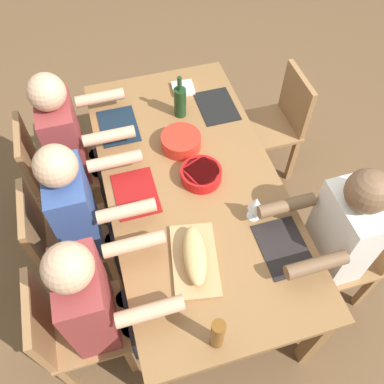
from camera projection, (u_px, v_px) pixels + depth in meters
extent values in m
plane|color=brown|center=(192.00, 244.00, 2.89)|extent=(8.00, 8.00, 0.00)
cube|color=olive|center=(192.00, 183.00, 2.31)|extent=(1.94, 0.96, 0.04)
cube|color=olive|center=(104.00, 131.00, 3.05)|extent=(0.07, 0.07, 0.70)
cube|color=olive|center=(211.00, 110.00, 3.19)|extent=(0.07, 0.07, 0.70)
cube|color=olive|center=(316.00, 338.00, 2.17)|extent=(0.07, 0.07, 0.70)
cube|color=#9E7044|center=(338.00, 255.00, 2.36)|extent=(0.40, 0.40, 0.03)
cube|color=#9E7044|center=(379.00, 229.00, 2.21)|extent=(0.38, 0.04, 0.40)
cube|color=#9E7044|center=(314.00, 304.00, 2.42)|extent=(0.04, 0.04, 0.42)
cube|color=#9E7044|center=(291.00, 255.00, 2.61)|extent=(0.04, 0.04, 0.42)
cube|color=#9E7044|center=(366.00, 289.00, 2.47)|extent=(0.04, 0.04, 0.42)
cube|color=#9E7044|center=(339.00, 242.00, 2.66)|extent=(0.04, 0.04, 0.42)
cylinder|color=#2D2D38|center=(301.00, 292.00, 2.45)|extent=(0.11, 0.11, 0.45)
cylinder|color=#2D2D38|center=(290.00, 268.00, 2.54)|extent=(0.11, 0.11, 0.45)
cube|color=white|center=(343.00, 233.00, 2.11)|extent=(0.34, 0.20, 0.55)
cylinder|color=brown|center=(316.00, 265.00, 1.87)|extent=(0.07, 0.30, 0.07)
cylinder|color=brown|center=(286.00, 206.00, 2.06)|extent=(0.07, 0.30, 0.07)
sphere|color=brown|center=(368.00, 191.00, 1.81)|extent=(0.21, 0.21, 0.21)
cube|color=#9E7044|center=(267.00, 127.00, 2.95)|extent=(0.40, 0.40, 0.03)
cube|color=#9E7044|center=(296.00, 100.00, 2.81)|extent=(0.38, 0.04, 0.40)
cube|color=#9E7044|center=(250.00, 169.00, 3.01)|extent=(0.04, 0.04, 0.42)
cube|color=#9E7044|center=(234.00, 137.00, 3.20)|extent=(0.04, 0.04, 0.42)
cube|color=#9E7044|center=(292.00, 160.00, 3.07)|extent=(0.04, 0.04, 0.42)
cube|color=#9E7044|center=(275.00, 128.00, 3.26)|extent=(0.04, 0.04, 0.42)
cube|color=#9E7044|center=(66.00, 171.00, 2.72)|extent=(0.40, 0.40, 0.03)
cube|color=#9E7044|center=(27.00, 156.00, 2.52)|extent=(0.38, 0.04, 0.40)
cube|color=#9E7044|center=(94.00, 167.00, 3.02)|extent=(0.04, 0.04, 0.42)
cube|color=#9E7044|center=(101.00, 204.00, 2.83)|extent=(0.04, 0.04, 0.42)
cube|color=#9E7044|center=(48.00, 178.00, 2.97)|extent=(0.04, 0.04, 0.42)
cube|color=#9E7044|center=(52.00, 215.00, 2.78)|extent=(0.04, 0.04, 0.42)
cylinder|color=#2D2D38|center=(102.00, 174.00, 2.97)|extent=(0.11, 0.11, 0.45)
cylinder|color=#2D2D38|center=(106.00, 191.00, 2.88)|extent=(0.11, 0.11, 0.45)
cube|color=maroon|center=(64.00, 139.00, 2.49)|extent=(0.34, 0.20, 0.55)
cylinder|color=tan|center=(100.00, 98.00, 2.54)|extent=(0.07, 0.30, 0.07)
cylinder|color=tan|center=(109.00, 136.00, 2.35)|extent=(0.07, 0.30, 0.07)
sphere|color=tan|center=(46.00, 92.00, 2.19)|extent=(0.21, 0.21, 0.21)
cube|color=#9E7044|center=(87.00, 325.00, 2.12)|extent=(0.40, 0.40, 0.03)
cube|color=#9E7044|center=(39.00, 321.00, 1.92)|extent=(0.38, 0.04, 0.40)
cube|color=#9E7044|center=(120.00, 301.00, 2.43)|extent=(0.04, 0.04, 0.42)
cube|color=#9E7044|center=(131.00, 359.00, 2.24)|extent=(0.04, 0.04, 0.42)
cube|color=#9E7044|center=(62.00, 317.00, 2.37)|extent=(0.04, 0.04, 0.42)
cube|color=#9E7044|center=(69.00, 378.00, 2.18)|extent=(0.04, 0.04, 0.42)
cylinder|color=#2D2D38|center=(131.00, 313.00, 2.37)|extent=(0.11, 0.11, 0.45)
cylinder|color=#2D2D38|center=(137.00, 340.00, 2.28)|extent=(0.11, 0.11, 0.45)
cube|color=maroon|center=(87.00, 302.00, 1.90)|extent=(0.34, 0.20, 0.55)
cylinder|color=tan|center=(134.00, 244.00, 1.94)|extent=(0.07, 0.30, 0.07)
cylinder|color=tan|center=(150.00, 311.00, 1.75)|extent=(0.07, 0.30, 0.07)
sphere|color=tan|center=(68.00, 267.00, 1.60)|extent=(0.21, 0.21, 0.21)
cube|color=#9E7044|center=(75.00, 238.00, 2.42)|extent=(0.40, 0.40, 0.03)
cube|color=#9E7044|center=(33.00, 227.00, 2.22)|extent=(0.38, 0.04, 0.40)
cube|color=#9E7044|center=(106.00, 227.00, 2.73)|extent=(0.04, 0.04, 0.42)
cube|color=#9E7044|center=(114.00, 272.00, 2.54)|extent=(0.04, 0.04, 0.42)
cube|color=#9E7044|center=(54.00, 240.00, 2.67)|extent=(0.04, 0.04, 0.42)
cube|color=#9E7044|center=(59.00, 287.00, 2.48)|extent=(0.04, 0.04, 0.42)
cylinder|color=#2D2D38|center=(115.00, 236.00, 2.67)|extent=(0.11, 0.11, 0.45)
cylinder|color=#2D2D38|center=(120.00, 257.00, 2.58)|extent=(0.11, 0.11, 0.45)
cube|color=#334C8C|center=(74.00, 209.00, 2.20)|extent=(0.34, 0.20, 0.55)
cylinder|color=tan|center=(115.00, 161.00, 2.24)|extent=(0.07, 0.30, 0.07)
cylinder|color=tan|center=(126.00, 211.00, 2.05)|extent=(0.07, 0.30, 0.07)
sphere|color=tan|center=(55.00, 166.00, 1.90)|extent=(0.21, 0.21, 0.21)
cylinder|color=red|center=(181.00, 141.00, 2.41)|extent=(0.24, 0.24, 0.09)
cylinder|color=#2D7028|center=(181.00, 138.00, 2.38)|extent=(0.21, 0.21, 0.03)
cylinder|color=red|center=(201.00, 175.00, 2.27)|extent=(0.23, 0.23, 0.07)
cylinder|color=beige|center=(201.00, 172.00, 2.25)|extent=(0.20, 0.20, 0.03)
cube|color=tan|center=(195.00, 260.00, 1.99)|extent=(0.43, 0.29, 0.02)
ellipsoid|color=tan|center=(195.00, 255.00, 1.95)|extent=(0.33, 0.17, 0.09)
cylinder|color=#193819|center=(180.00, 102.00, 2.52)|extent=(0.08, 0.08, 0.20)
cylinder|color=#193819|center=(180.00, 84.00, 2.40)|extent=(0.03, 0.03, 0.09)
cylinder|color=brown|center=(218.00, 334.00, 1.69)|extent=(0.06, 0.06, 0.22)
cylinder|color=silver|center=(253.00, 216.00, 2.15)|extent=(0.07, 0.07, 0.01)
cylinder|color=silver|center=(254.00, 212.00, 2.12)|extent=(0.01, 0.01, 0.07)
cone|color=silver|center=(256.00, 203.00, 2.05)|extent=(0.08, 0.08, 0.08)
cube|color=black|center=(283.00, 247.00, 2.04)|extent=(0.32, 0.23, 0.01)
cube|color=black|center=(217.00, 106.00, 2.64)|extent=(0.32, 0.23, 0.01)
cube|color=#142333|center=(118.00, 126.00, 2.54)|extent=(0.32, 0.23, 0.01)
cube|color=maroon|center=(136.00, 193.00, 2.24)|extent=(0.32, 0.23, 0.01)
cube|color=white|center=(183.00, 88.00, 2.73)|extent=(0.15, 0.15, 0.02)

